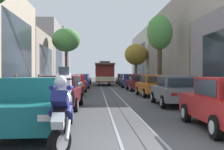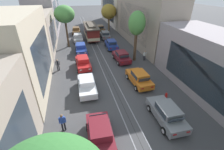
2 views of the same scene
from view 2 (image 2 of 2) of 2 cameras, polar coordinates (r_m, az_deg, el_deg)
ground_plane at (r=27.25m, az=-4.82°, el=7.52°), size 160.00×160.00×0.00m
trolley_track_rails at (r=31.14m, az=-6.17°, el=10.31°), size 1.14×69.98×0.01m
building_facade_left at (r=34.20m, az=-25.14°, el=17.10°), size 5.81×61.68×10.47m
building_facade_right at (r=33.84m, az=10.20°, el=19.16°), size 5.41×61.68×9.79m
parked_car_maroon_second_left at (r=12.17m, az=-4.26°, el=-20.71°), size 2.12×4.41×1.58m
parked_car_white_mid_left at (r=17.35m, az=-9.09°, el=-3.49°), size 2.05×4.38×1.58m
parked_car_red_fourth_left at (r=22.56m, az=-10.45°, el=4.51°), size 2.11×4.41×1.58m
parked_car_blue_fifth_left at (r=28.10m, az=-11.20°, el=9.50°), size 2.00×4.36×1.58m
parked_car_silver_sixth_left at (r=34.36m, az=-12.19°, el=13.05°), size 2.07×4.39×1.58m
parked_car_brown_far_left at (r=40.70m, az=-12.85°, el=15.50°), size 2.13×4.42×1.58m
parked_car_grey_second_right at (r=14.41m, az=19.24°, el=-12.94°), size 2.05×4.38×1.58m
parked_car_orange_mid_right at (r=18.67m, az=9.81°, el=-1.00°), size 2.11×4.41×1.58m
parked_car_maroon_fourth_right at (r=24.26m, az=3.45°, el=6.78°), size 2.10×4.40×1.58m
parked_car_blue_fifth_right at (r=29.71m, az=-0.26°, el=11.15°), size 2.09×4.40×1.58m
parked_car_grey_sixth_right at (r=35.90m, az=-2.49°, el=14.36°), size 2.15×4.42×1.58m
parked_car_brown_far_right at (r=41.97m, az=-4.29°, el=16.53°), size 2.02×4.37×1.58m
street_tree_kerb_left_second at (r=30.70m, az=-16.88°, el=20.29°), size 3.55×3.62×7.40m
street_tree_kerb_right_second at (r=23.47m, az=9.00°, el=17.70°), size 2.45×2.26×7.31m
street_tree_kerb_right_mid at (r=41.82m, az=-1.21°, el=21.99°), size 3.72×3.84×6.48m
cable_car_trolley at (r=35.42m, az=-7.57°, el=15.38°), size 2.57×9.14×3.28m
pedestrian_on_left_pavement at (r=25.02m, az=11.79°, el=7.15°), size 0.55×0.41×1.58m
pedestrian_on_right_pavement at (r=13.36m, az=-17.49°, el=-15.84°), size 0.55×0.35×1.64m
pedestrian_crossing_far at (r=22.61m, az=-19.11°, el=3.73°), size 0.55×0.40×1.64m
fire_hydrant at (r=16.98m, az=19.00°, el=-7.28°), size 0.40×0.22×0.84m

